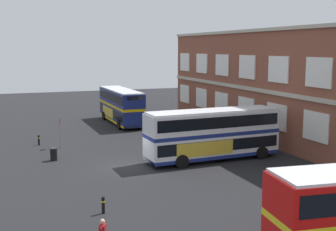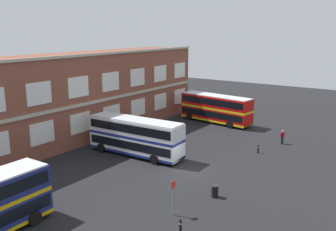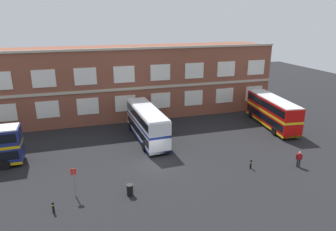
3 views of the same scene
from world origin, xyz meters
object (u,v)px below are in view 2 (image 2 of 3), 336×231
(double_decker_far, at_px, (216,108))
(station_litter_bin, at_px, (215,191))
(safety_bollard_east, at_px, (180,226))
(double_decker_middle, at_px, (136,136))
(safety_bollard_west, at_px, (258,149))
(bus_stand_flag, at_px, (173,195))
(waiting_passenger, at_px, (282,136))

(double_decker_far, relative_size, station_litter_bin, 10.90)
(safety_bollard_east, bearing_deg, station_litter_bin, 6.19)
(station_litter_bin, bearing_deg, safety_bollard_east, -173.81)
(double_decker_far, height_order, station_litter_bin, double_decker_far)
(double_decker_middle, xyz_separation_m, safety_bollard_west, (8.27, -10.72, -1.66))
(double_decker_middle, relative_size, safety_bollard_west, 11.69)
(double_decker_middle, relative_size, bus_stand_flag, 4.11)
(waiting_passenger, relative_size, safety_bollard_east, 1.79)
(station_litter_bin, bearing_deg, safety_bollard_west, 5.71)
(double_decker_middle, bearing_deg, station_litter_bin, -109.82)
(waiting_passenger, relative_size, station_litter_bin, 1.65)
(double_decker_far, relative_size, safety_bollard_west, 11.82)
(double_decker_middle, height_order, station_litter_bin, double_decker_middle)
(station_litter_bin, distance_m, safety_bollard_west, 12.65)
(double_decker_far, distance_m, safety_bollard_west, 14.20)
(double_decker_middle, bearing_deg, waiting_passenger, -41.90)
(double_decker_middle, xyz_separation_m, safety_bollard_east, (-10.52, -12.65, -1.66))
(bus_stand_flag, height_order, safety_bollard_west, bus_stand_flag)
(double_decker_middle, relative_size, station_litter_bin, 10.78)
(waiting_passenger, bearing_deg, safety_bollard_west, 167.52)
(bus_stand_flag, distance_m, safety_bollard_east, 2.71)
(safety_bollard_west, relative_size, safety_bollard_east, 1.00)
(double_decker_far, distance_m, station_litter_bin, 25.07)
(double_decker_far, relative_size, safety_bollard_east, 11.82)
(safety_bollard_west, bearing_deg, waiting_passenger, -12.48)
(waiting_passenger, bearing_deg, double_decker_middle, 138.10)
(double_decker_middle, height_order, safety_bollard_west, double_decker_middle)
(double_decker_far, xyz_separation_m, bus_stand_flag, (-26.64, -10.53, -0.51))
(double_decker_far, distance_m, safety_bollard_east, 30.95)
(double_decker_middle, xyz_separation_m, waiting_passenger, (13.15, -11.80, -1.22))
(station_litter_bin, relative_size, safety_bollard_west, 1.08)
(double_decker_middle, height_order, waiting_passenger, double_decker_middle)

